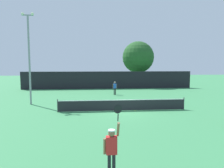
{
  "coord_description": "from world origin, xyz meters",
  "views": [
    {
      "loc": [
        -2.46,
        -16.7,
        3.9
      ],
      "look_at": [
        -0.56,
        3.77,
        1.95
      ],
      "focal_mm": 32.11,
      "sensor_mm": 36.0,
      "label": 1
    }
  ],
  "objects_px": {
    "light_pole": "(29,53)",
    "large_tree": "(138,57)",
    "parked_car_near": "(118,80)",
    "parked_car_mid": "(155,80)",
    "player_serving": "(112,146)",
    "player_receiving": "(115,87)",
    "tennis_ball": "(135,111)"
  },
  "relations": [
    {
      "from": "player_serving",
      "to": "light_pole",
      "type": "bearing_deg",
      "value": 116.58
    },
    {
      "from": "player_receiving",
      "to": "light_pole",
      "type": "distance_m",
      "value": 11.36
    },
    {
      "from": "player_serving",
      "to": "player_receiving",
      "type": "bearing_deg",
      "value": 83.59
    },
    {
      "from": "player_serving",
      "to": "player_receiving",
      "type": "distance_m",
      "value": 19.45
    },
    {
      "from": "player_serving",
      "to": "parked_car_near",
      "type": "height_order",
      "value": "player_serving"
    },
    {
      "from": "light_pole",
      "to": "player_serving",
      "type": "bearing_deg",
      "value": -63.42
    },
    {
      "from": "tennis_ball",
      "to": "large_tree",
      "type": "relative_size",
      "value": 0.01
    },
    {
      "from": "player_receiving",
      "to": "parked_car_mid",
      "type": "relative_size",
      "value": 0.41
    },
    {
      "from": "player_receiving",
      "to": "large_tree",
      "type": "xyz_separation_m",
      "value": [
        5.44,
        10.57,
        4.27
      ]
    },
    {
      "from": "player_serving",
      "to": "light_pole",
      "type": "xyz_separation_m",
      "value": [
        -6.83,
        13.65,
        3.91
      ]
    },
    {
      "from": "player_receiving",
      "to": "tennis_ball",
      "type": "relative_size",
      "value": 25.13
    },
    {
      "from": "player_serving",
      "to": "parked_car_mid",
      "type": "height_order",
      "value": "player_serving"
    },
    {
      "from": "parked_car_near",
      "to": "light_pole",
      "type": "bearing_deg",
      "value": -124.86
    },
    {
      "from": "player_serving",
      "to": "light_pole",
      "type": "relative_size",
      "value": 0.29
    },
    {
      "from": "player_serving",
      "to": "large_tree",
      "type": "distance_m",
      "value": 31.14
    },
    {
      "from": "parked_car_mid",
      "to": "player_serving",
      "type": "bearing_deg",
      "value": -110.24
    },
    {
      "from": "large_tree",
      "to": "player_receiving",
      "type": "bearing_deg",
      "value": -117.25
    },
    {
      "from": "player_serving",
      "to": "parked_car_mid",
      "type": "distance_m",
      "value": 36.33
    },
    {
      "from": "tennis_ball",
      "to": "large_tree",
      "type": "height_order",
      "value": "large_tree"
    },
    {
      "from": "player_receiving",
      "to": "parked_car_mid",
      "type": "xyz_separation_m",
      "value": [
        10.1,
        14.86,
        -0.28
      ]
    },
    {
      "from": "player_receiving",
      "to": "light_pole",
      "type": "xyz_separation_m",
      "value": [
        -9.0,
        -5.68,
        3.98
      ]
    },
    {
      "from": "tennis_ball",
      "to": "parked_car_mid",
      "type": "xyz_separation_m",
      "value": [
        9.4,
        24.39,
        0.74
      ]
    },
    {
      "from": "player_receiving",
      "to": "tennis_ball",
      "type": "height_order",
      "value": "player_receiving"
    },
    {
      "from": "light_pole",
      "to": "large_tree",
      "type": "distance_m",
      "value": 21.74
    },
    {
      "from": "player_receiving",
      "to": "large_tree",
      "type": "relative_size",
      "value": 0.21
    },
    {
      "from": "player_serving",
      "to": "player_receiving",
      "type": "xyz_separation_m",
      "value": [
        2.17,
        19.33,
        -0.07
      ]
    },
    {
      "from": "large_tree",
      "to": "player_serving",
      "type": "bearing_deg",
      "value": -104.29
    },
    {
      "from": "player_serving",
      "to": "tennis_ball",
      "type": "bearing_deg",
      "value": 73.65
    },
    {
      "from": "parked_car_near",
      "to": "parked_car_mid",
      "type": "distance_m",
      "value": 7.94
    },
    {
      "from": "light_pole",
      "to": "large_tree",
      "type": "height_order",
      "value": "light_pole"
    },
    {
      "from": "tennis_ball",
      "to": "large_tree",
      "type": "xyz_separation_m",
      "value": [
        4.74,
        20.1,
        5.29
      ]
    },
    {
      "from": "tennis_ball",
      "to": "parked_car_near",
      "type": "distance_m",
      "value": 23.95
    }
  ]
}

